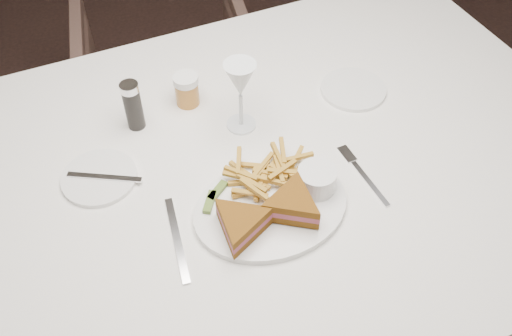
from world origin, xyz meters
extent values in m
cube|color=white|center=(0.10, 0.18, 0.38)|extent=(1.73, 1.25, 0.75)
imported|color=#4A342D|center=(0.06, 1.06, 0.31)|extent=(0.66, 0.62, 0.63)
ellipsoid|color=white|center=(0.11, 0.05, 0.76)|extent=(0.35, 0.28, 0.01)
cube|color=silver|center=(-0.09, 0.04, 0.75)|extent=(0.02, 0.21, 0.00)
cylinder|color=white|center=(-0.21, 0.24, 0.76)|extent=(0.16, 0.16, 0.01)
cylinder|color=white|center=(0.42, 0.34, 0.76)|extent=(0.16, 0.16, 0.01)
cylinder|color=black|center=(-0.11, 0.38, 0.81)|extent=(0.04, 0.04, 0.12)
cylinder|color=#AA6C29|center=(0.02, 0.42, 0.79)|extent=(0.06, 0.06, 0.08)
cube|color=#4D6924|center=(0.01, 0.12, 0.77)|extent=(0.05, 0.05, 0.01)
cube|color=#4D6924|center=(-0.01, 0.09, 0.77)|extent=(0.04, 0.06, 0.01)
cylinder|color=white|center=(0.21, 0.07, 0.79)|extent=(0.08, 0.08, 0.05)
camera|label=1|loc=(-0.14, -0.61, 1.67)|focal=40.00mm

